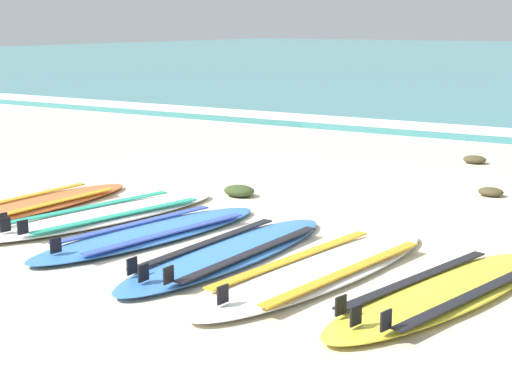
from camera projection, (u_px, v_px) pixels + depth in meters
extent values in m
plane|color=beige|center=(236.00, 242.00, 5.90)|extent=(80.00, 80.00, 0.00)
cube|color=white|center=(475.00, 133.00, 11.33)|extent=(80.00, 0.89, 0.11)
ellipsoid|color=orange|center=(34.00, 205.00, 6.94)|extent=(0.67, 2.25, 0.07)
cube|color=gold|center=(19.00, 198.00, 7.04)|extent=(0.16, 1.56, 0.01)
cube|color=gold|center=(48.00, 204.00, 6.82)|extent=(0.16, 1.56, 0.01)
ellipsoid|color=white|center=(105.00, 215.00, 6.57)|extent=(1.11, 2.44, 0.07)
cube|color=teal|center=(91.00, 207.00, 6.71)|extent=(0.45, 1.63, 0.01)
cube|color=teal|center=(120.00, 215.00, 6.42)|extent=(0.45, 1.63, 0.01)
cube|color=black|center=(5.00, 225.00, 5.91)|extent=(0.03, 0.09, 0.11)
cube|color=black|center=(2.00, 220.00, 6.06)|extent=(0.03, 0.09, 0.11)
cube|color=black|center=(23.00, 227.00, 5.84)|extent=(0.03, 0.09, 0.11)
ellipsoid|color=#3875CC|center=(152.00, 233.00, 6.01)|extent=(0.97, 2.30, 0.07)
cube|color=#334CB2|center=(135.00, 224.00, 6.13)|extent=(0.37, 1.55, 0.01)
cube|color=#334CB2|center=(168.00, 233.00, 5.87)|extent=(0.37, 1.55, 0.01)
cube|color=black|center=(56.00, 245.00, 5.36)|extent=(0.03, 0.09, 0.11)
ellipsoid|color=#3875CC|center=(229.00, 253.00, 5.50)|extent=(0.72, 2.31, 0.07)
cube|color=black|center=(207.00, 243.00, 5.61)|extent=(0.18, 1.60, 0.01)
cube|color=black|center=(252.00, 252.00, 5.37)|extent=(0.18, 1.60, 0.01)
cube|color=black|center=(143.00, 273.00, 4.77)|extent=(0.02, 0.09, 0.11)
cube|color=black|center=(132.00, 266.00, 4.91)|extent=(0.02, 0.09, 0.11)
cube|color=black|center=(169.00, 275.00, 4.73)|extent=(0.02, 0.09, 0.11)
ellipsoid|color=white|center=(320.00, 270.00, 5.11)|extent=(1.00, 2.50, 0.07)
cube|color=gold|center=(294.00, 258.00, 5.24)|extent=(0.36, 1.69, 0.01)
cube|color=gold|center=(347.00, 271.00, 4.96)|extent=(0.36, 1.69, 0.01)
cube|color=black|center=(223.00, 294.00, 4.39)|extent=(0.03, 0.09, 0.11)
ellipsoid|color=yellow|center=(444.00, 292.00, 4.69)|extent=(1.08, 2.30, 0.07)
cube|color=black|center=(416.00, 278.00, 4.82)|extent=(0.46, 1.53, 0.01)
cube|color=black|center=(473.00, 294.00, 4.54)|extent=(0.46, 1.53, 0.01)
cube|color=black|center=(356.00, 316.00, 4.07)|extent=(0.03, 0.09, 0.11)
cube|color=black|center=(341.00, 305.00, 4.22)|extent=(0.03, 0.09, 0.11)
cube|color=black|center=(386.00, 320.00, 4.01)|extent=(0.03, 0.09, 0.11)
ellipsoid|color=#4C4228|center=(475.00, 159.00, 9.19)|extent=(0.28, 0.22, 0.10)
ellipsoid|color=#4C4228|center=(491.00, 192.00, 7.45)|extent=(0.24, 0.20, 0.09)
ellipsoid|color=#384723|center=(239.00, 191.00, 7.44)|extent=(0.32, 0.25, 0.11)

